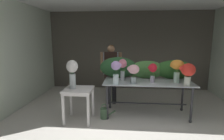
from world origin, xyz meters
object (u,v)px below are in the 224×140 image
at_px(display_table_glass, 147,86).
at_px(vase_sunset_peonies, 177,67).
at_px(vase_blush_ranunculus, 133,71).
at_px(vase_crimson_lilies, 153,71).
at_px(florist, 111,68).
at_px(vase_white_roses_tall, 72,71).
at_px(side_table_white, 79,94).
at_px(vase_scarlet_carnations, 188,72).
at_px(watering_can, 104,113).
at_px(vase_rosy_freesia, 123,67).
at_px(vase_lilac_tulips, 116,70).

relative_size(display_table_glass, vase_sunset_peonies, 3.92).
bearing_deg(vase_blush_ranunculus, vase_crimson_lilies, 13.75).
distance_m(vase_crimson_lilies, vase_blush_ranunculus, 0.44).
bearing_deg(florist, vase_white_roses_tall, -123.13).
bearing_deg(side_table_white, vase_crimson_lilies, 10.95).
bearing_deg(vase_crimson_lilies, vase_white_roses_tall, -169.77).
relative_size(florist, vase_white_roses_tall, 2.64).
distance_m(display_table_glass, florist, 1.18).
relative_size(display_table_glass, vase_blush_ranunculus, 4.82).
bearing_deg(vase_sunset_peonies, side_table_white, -170.09).
height_order(vase_scarlet_carnations, watering_can, vase_scarlet_carnations).
distance_m(display_table_glass, vase_rosy_freesia, 0.74).
distance_m(vase_lilac_tulips, vase_white_roses_tall, 0.93).
height_order(vase_lilac_tulips, vase_crimson_lilies, vase_lilac_tulips).
bearing_deg(vase_scarlet_carnations, vase_blush_ranunculus, 175.49).
bearing_deg(vase_blush_ranunculus, display_table_glass, 33.72).
xyz_separation_m(display_table_glass, vase_white_roses_tall, (-1.65, -0.44, 0.41)).
xyz_separation_m(florist, vase_blush_ranunculus, (0.58, -0.90, 0.10)).
xyz_separation_m(side_table_white, vase_sunset_peonies, (2.16, 0.38, 0.55)).
relative_size(vase_rosy_freesia, watering_can, 1.46).
height_order(display_table_glass, vase_crimson_lilies, vase_crimson_lilies).
height_order(vase_rosy_freesia, vase_lilac_tulips, vase_rosy_freesia).
height_order(vase_sunset_peonies, vase_blush_ranunculus, vase_sunset_peonies).
height_order(side_table_white, vase_white_roses_tall, vase_white_roses_tall).
xyz_separation_m(florist, vase_rosy_freesia, (0.33, -0.68, 0.14)).
xyz_separation_m(side_table_white, vase_blush_ranunculus, (1.18, 0.21, 0.48)).
bearing_deg(vase_crimson_lilies, side_table_white, -169.05).
xyz_separation_m(vase_sunset_peonies, vase_blush_ranunculus, (-0.97, -0.17, -0.07)).
relative_size(vase_lilac_tulips, vase_blush_ranunculus, 1.22).
relative_size(vase_crimson_lilies, vase_blush_ranunculus, 1.04).
xyz_separation_m(vase_blush_ranunculus, watering_can, (-0.64, -0.06, -0.98)).
xyz_separation_m(vase_scarlet_carnations, vase_blush_ranunculus, (-1.12, 0.09, -0.03)).
distance_m(florist, vase_crimson_lilies, 1.29).
relative_size(display_table_glass, vase_rosy_freesia, 3.93).
height_order(vase_rosy_freesia, vase_sunset_peonies, vase_sunset_peonies).
xyz_separation_m(vase_crimson_lilies, watering_can, (-1.06, -0.16, -0.98)).
height_order(display_table_glass, watering_can, display_table_glass).
xyz_separation_m(vase_lilac_tulips, vase_sunset_peonies, (1.35, 0.28, 0.04)).
bearing_deg(vase_crimson_lilies, vase_sunset_peonies, 6.81).
bearing_deg(vase_crimson_lilies, vase_lilac_tulips, -165.31).
bearing_deg(vase_rosy_freesia, vase_crimson_lilies, -10.15).
relative_size(vase_blush_ranunculus, watering_can, 1.19).
bearing_deg(florist, watering_can, -93.51).
height_order(vase_rosy_freesia, vase_crimson_lilies, vase_rosy_freesia).
bearing_deg(vase_white_roses_tall, vase_rosy_freesia, 22.22).
xyz_separation_m(vase_crimson_lilies, vase_white_roses_tall, (-1.73, -0.31, 0.01)).
relative_size(vase_blush_ranunculus, vase_white_roses_tall, 0.68).
xyz_separation_m(side_table_white, florist, (0.60, 1.11, 0.38)).
relative_size(display_table_glass, florist, 1.23).
height_order(side_table_white, vase_sunset_peonies, vase_sunset_peonies).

